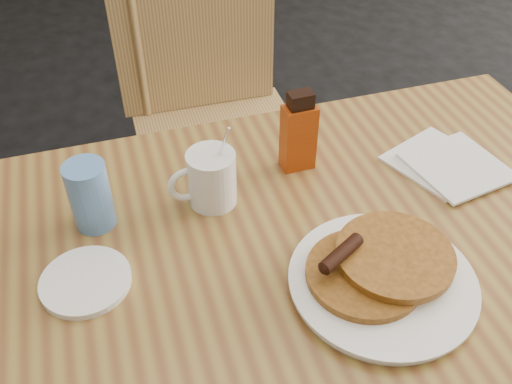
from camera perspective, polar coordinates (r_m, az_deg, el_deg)
main_table at (r=1.04m, az=6.95°, el=-5.96°), size 1.30×0.94×0.75m
chair_main_far at (r=1.65m, az=-4.73°, el=9.89°), size 0.50×0.50×1.02m
pancake_plate at (r=0.93m, az=12.38°, el=-8.17°), size 0.30×0.30×0.07m
coffee_mug at (r=1.03m, az=-4.61°, el=1.42°), size 0.13×0.09×0.17m
syrup_bottle at (r=1.10m, az=4.28°, el=5.85°), size 0.07×0.04×0.17m
napkin_stack at (r=1.20m, az=18.62°, el=2.66°), size 0.22×0.23×0.01m
blue_tumbler at (r=1.02m, az=-16.27°, el=-0.34°), size 0.08×0.08×0.13m
side_saucer at (r=0.96m, az=-16.67°, el=-8.55°), size 0.15×0.15×0.01m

